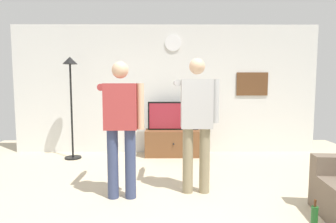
{
  "coord_description": "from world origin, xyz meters",
  "views": [
    {
      "loc": [
        0.02,
        -3.16,
        1.48
      ],
      "look_at": [
        0.05,
        1.2,
        1.05
      ],
      "focal_mm": 30.55,
      "sensor_mm": 36.0,
      "label": 1
    }
  ],
  "objects_px": {
    "wall_clock": "(173,43)",
    "person_standing_nearer_couch": "(196,117)",
    "person_standing_nearer_lamp": "(121,122)",
    "framed_picture": "(252,84)",
    "beverage_bottle": "(314,220)",
    "floor_lamp": "(71,86)",
    "tv_stand": "(173,143)",
    "television": "(173,116)"
  },
  "relations": [
    {
      "from": "wall_clock",
      "to": "person_standing_nearer_couch",
      "type": "distance_m",
      "value": 2.63
    },
    {
      "from": "wall_clock",
      "to": "person_standing_nearer_lamp",
      "type": "relative_size",
      "value": 0.19
    },
    {
      "from": "framed_picture",
      "to": "beverage_bottle",
      "type": "distance_m",
      "value": 3.66
    },
    {
      "from": "wall_clock",
      "to": "floor_lamp",
      "type": "height_order",
      "value": "wall_clock"
    },
    {
      "from": "wall_clock",
      "to": "person_standing_nearer_lamp",
      "type": "distance_m",
      "value": 2.88
    },
    {
      "from": "framed_picture",
      "to": "person_standing_nearer_couch",
      "type": "distance_m",
      "value": 2.72
    },
    {
      "from": "person_standing_nearer_lamp",
      "to": "person_standing_nearer_couch",
      "type": "xyz_separation_m",
      "value": [
        0.98,
        0.18,
        0.03
      ]
    },
    {
      "from": "tv_stand",
      "to": "framed_picture",
      "type": "xyz_separation_m",
      "value": [
        1.68,
        0.3,
        1.2
      ]
    },
    {
      "from": "wall_clock",
      "to": "person_standing_nearer_couch",
      "type": "height_order",
      "value": "wall_clock"
    },
    {
      "from": "tv_stand",
      "to": "floor_lamp",
      "type": "height_order",
      "value": "floor_lamp"
    },
    {
      "from": "television",
      "to": "wall_clock",
      "type": "bearing_deg",
      "value": 90.0
    },
    {
      "from": "television",
      "to": "floor_lamp",
      "type": "bearing_deg",
      "value": -172.79
    },
    {
      "from": "tv_stand",
      "to": "framed_picture",
      "type": "bearing_deg",
      "value": 9.99
    },
    {
      "from": "wall_clock",
      "to": "framed_picture",
      "type": "bearing_deg",
      "value": 0.17
    },
    {
      "from": "television",
      "to": "person_standing_nearer_couch",
      "type": "distance_m",
      "value": 2.06
    },
    {
      "from": "television",
      "to": "beverage_bottle",
      "type": "xyz_separation_m",
      "value": [
        1.31,
        -3.14,
        -0.67
      ]
    },
    {
      "from": "tv_stand",
      "to": "beverage_bottle",
      "type": "bearing_deg",
      "value": -67.13
    },
    {
      "from": "framed_picture",
      "to": "tv_stand",
      "type": "bearing_deg",
      "value": -170.01
    },
    {
      "from": "television",
      "to": "beverage_bottle",
      "type": "bearing_deg",
      "value": -67.43
    },
    {
      "from": "wall_clock",
      "to": "beverage_bottle",
      "type": "xyz_separation_m",
      "value": [
        1.31,
        -3.38,
        -2.17
      ]
    },
    {
      "from": "framed_picture",
      "to": "television",
      "type": "bearing_deg",
      "value": -171.56
    },
    {
      "from": "tv_stand",
      "to": "floor_lamp",
      "type": "distance_m",
      "value": 2.31
    },
    {
      "from": "television",
      "to": "person_standing_nearer_couch",
      "type": "relative_size",
      "value": 0.57
    },
    {
      "from": "wall_clock",
      "to": "framed_picture",
      "type": "height_order",
      "value": "wall_clock"
    },
    {
      "from": "beverage_bottle",
      "to": "person_standing_nearer_couch",
      "type": "bearing_deg",
      "value": 133.21
    },
    {
      "from": "tv_stand",
      "to": "person_standing_nearer_lamp",
      "type": "xyz_separation_m",
      "value": [
        -0.72,
        -2.16,
        0.73
      ]
    },
    {
      "from": "person_standing_nearer_couch",
      "to": "beverage_bottle",
      "type": "height_order",
      "value": "person_standing_nearer_couch"
    },
    {
      "from": "tv_stand",
      "to": "person_standing_nearer_lamp",
      "type": "height_order",
      "value": "person_standing_nearer_lamp"
    },
    {
      "from": "person_standing_nearer_lamp",
      "to": "floor_lamp",
      "type": "bearing_deg",
      "value": 123.08
    },
    {
      "from": "person_standing_nearer_couch",
      "to": "person_standing_nearer_lamp",
      "type": "bearing_deg",
      "value": -169.53
    },
    {
      "from": "beverage_bottle",
      "to": "wall_clock",
      "type": "bearing_deg",
      "value": 111.09
    },
    {
      "from": "framed_picture",
      "to": "floor_lamp",
      "type": "distance_m",
      "value": 3.7
    },
    {
      "from": "person_standing_nearer_lamp",
      "to": "framed_picture",
      "type": "bearing_deg",
      "value": 45.76
    },
    {
      "from": "tv_stand",
      "to": "beverage_bottle",
      "type": "distance_m",
      "value": 3.36
    },
    {
      "from": "television",
      "to": "floor_lamp",
      "type": "distance_m",
      "value": 2.1
    },
    {
      "from": "person_standing_nearer_lamp",
      "to": "person_standing_nearer_couch",
      "type": "bearing_deg",
      "value": 10.47
    },
    {
      "from": "tv_stand",
      "to": "television",
      "type": "distance_m",
      "value": 0.56
    },
    {
      "from": "person_standing_nearer_couch",
      "to": "television",
      "type": "bearing_deg",
      "value": 97.31
    },
    {
      "from": "framed_picture",
      "to": "floor_lamp",
      "type": "height_order",
      "value": "floor_lamp"
    },
    {
      "from": "tv_stand",
      "to": "beverage_bottle",
      "type": "xyz_separation_m",
      "value": [
        1.31,
        -3.09,
        -0.12
      ]
    },
    {
      "from": "television",
      "to": "framed_picture",
      "type": "height_order",
      "value": "framed_picture"
    },
    {
      "from": "wall_clock",
      "to": "framed_picture",
      "type": "xyz_separation_m",
      "value": [
        1.68,
        0.0,
        -0.85
      ]
    }
  ]
}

